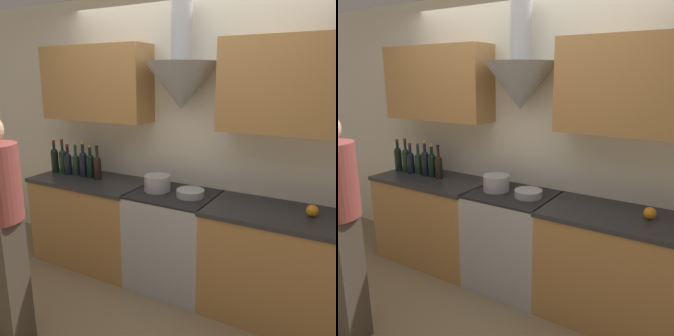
{
  "view_description": "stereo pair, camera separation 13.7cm",
  "coord_description": "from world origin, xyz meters",
  "views": [
    {
      "loc": [
        1.38,
        -2.28,
        1.86
      ],
      "look_at": [
        0.0,
        0.22,
        1.13
      ],
      "focal_mm": 38.0,
      "sensor_mm": 36.0,
      "label": 1
    },
    {
      "loc": [
        1.5,
        -2.21,
        1.86
      ],
      "look_at": [
        0.0,
        0.22,
        1.13
      ],
      "focal_mm": 38.0,
      "sensor_mm": 36.0,
      "label": 2
    }
  ],
  "objects": [
    {
      "name": "counter_left",
      "position": [
        -0.94,
        0.32,
        0.44
      ],
      "size": [
        1.17,
        0.62,
        0.88
      ],
      "color": "#B27F47",
      "rests_on": "ground_plane"
    },
    {
      "name": "orange_fruit",
      "position": [
        1.13,
        0.34,
        0.92
      ],
      "size": [
        0.09,
        0.09,
        0.09
      ],
      "color": "orange",
      "rests_on": "counter_right"
    },
    {
      "name": "wine_bottle_2",
      "position": [
        -1.25,
        0.33,
        1.01
      ],
      "size": [
        0.08,
        0.08,
        0.32
      ],
      "color": "black",
      "rests_on": "counter_left"
    },
    {
      "name": "ground_plane",
      "position": [
        0.0,
        0.0,
        0.0
      ],
      "size": [
        12.0,
        12.0,
        0.0
      ],
      "primitive_type": "plane",
      "color": "#847051"
    },
    {
      "name": "wall_back",
      "position": [
        0.02,
        0.58,
        1.48
      ],
      "size": [
        8.4,
        0.62,
        2.6
      ],
      "color": "silver",
      "rests_on": "ground_plane"
    },
    {
      "name": "wine_bottle_0",
      "position": [
        -1.43,
        0.34,
        1.02
      ],
      "size": [
        0.08,
        0.08,
        0.34
      ],
      "color": "black",
      "rests_on": "counter_left"
    },
    {
      "name": "stock_pot",
      "position": [
        -0.16,
        0.31,
        0.95
      ],
      "size": [
        0.23,
        0.23,
        0.14
      ],
      "color": "#A8AAAF",
      "rests_on": "stove_range"
    },
    {
      "name": "wine_bottle_5",
      "position": [
        -0.96,
        0.35,
        1.02
      ],
      "size": [
        0.08,
        0.08,
        0.34
      ],
      "color": "black",
      "rests_on": "counter_left"
    },
    {
      "name": "counter_right",
      "position": [
        1.0,
        0.32,
        0.44
      ],
      "size": [
        1.3,
        0.62,
        0.88
      ],
      "color": "#B27F47",
      "rests_on": "ground_plane"
    },
    {
      "name": "wine_bottle_1",
      "position": [
        -1.33,
        0.35,
        1.02
      ],
      "size": [
        0.07,
        0.07,
        0.36
      ],
      "color": "black",
      "rests_on": "counter_left"
    },
    {
      "name": "wine_bottle_3",
      "position": [
        -1.15,
        0.35,
        1.01
      ],
      "size": [
        0.07,
        0.07,
        0.32
      ],
      "color": "black",
      "rests_on": "counter_left"
    },
    {
      "name": "stove_range",
      "position": [
        0.0,
        0.32,
        0.44
      ],
      "size": [
        0.73,
        0.6,
        0.88
      ],
      "color": "#A8AAAF",
      "rests_on": "ground_plane"
    },
    {
      "name": "mixing_bowl",
      "position": [
        0.16,
        0.31,
        0.91
      ],
      "size": [
        0.24,
        0.24,
        0.06
      ],
      "color": "#A8AAAF",
      "rests_on": "stove_range"
    },
    {
      "name": "wine_bottle_4",
      "position": [
        -1.05,
        0.35,
        1.02
      ],
      "size": [
        0.08,
        0.08,
        0.36
      ],
      "color": "black",
      "rests_on": "counter_left"
    },
    {
      "name": "wine_bottle_6",
      "position": [
        -0.86,
        0.34,
        1.01
      ],
      "size": [
        0.07,
        0.07,
        0.34
      ],
      "color": "black",
      "rests_on": "counter_left"
    }
  ]
}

